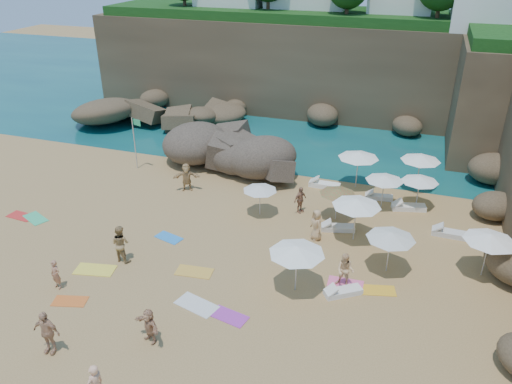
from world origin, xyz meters
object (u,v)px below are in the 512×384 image
(parasol_0, at_px, (258,146))
(parasol_1, at_px, (421,158))
(person_stand_2, at_px, (239,164))
(person_stand_5, at_px, (186,177))
(person_stand_3, at_px, (300,200))
(rock_outcrop, at_px, (238,169))
(person_stand_4, at_px, (316,225))
(person_stand_1, at_px, (121,243))
(lounger_0, at_px, (379,197))
(parasol_2, at_px, (359,155))
(flag_pole, at_px, (135,137))

(parasol_0, distance_m, parasol_1, 10.37)
(person_stand_2, distance_m, person_stand_5, 3.93)
(parasol_1, xyz_separation_m, person_stand_3, (-6.28, -5.37, -1.33))
(rock_outcrop, xyz_separation_m, parasol_1, (11.84, 0.88, 2.13))
(parasol_0, bearing_deg, person_stand_4, -51.22)
(person_stand_1, xyz_separation_m, person_stand_4, (8.62, 5.00, -0.10))
(lounger_0, xyz_separation_m, person_stand_2, (-9.35, 0.55, 0.65))
(lounger_0, relative_size, person_stand_5, 0.93)
(rock_outcrop, relative_size, person_stand_2, 4.59)
(rock_outcrop, xyz_separation_m, person_stand_4, (7.07, -7.05, 0.86))
(parasol_1, relative_size, person_stand_1, 1.27)
(parasol_0, xyz_separation_m, parasol_1, (10.32, 1.02, 0.13))
(parasol_0, height_order, parasol_1, parasol_1)
(parasol_0, bearing_deg, person_stand_3, -47.13)
(rock_outcrop, height_order, parasol_0, parasol_0)
(rock_outcrop, height_order, person_stand_1, person_stand_1)
(person_stand_5, bearing_deg, parasol_1, -5.68)
(parasol_2, height_order, person_stand_1, parasol_2)
(person_stand_2, bearing_deg, parasol_1, -142.58)
(rock_outcrop, height_order, parasol_2, parasol_2)
(parasol_2, distance_m, person_stand_5, 10.85)
(person_stand_1, distance_m, person_stand_5, 8.10)
(person_stand_1, xyz_separation_m, person_stand_3, (7.11, 7.56, -0.17))
(person_stand_4, bearing_deg, parasol_0, 178.36)
(flag_pole, bearing_deg, parasol_2, 7.51)
(person_stand_4, bearing_deg, person_stand_5, -149.37)
(person_stand_1, height_order, person_stand_4, person_stand_1)
(flag_pole, relative_size, parasol_0, 1.59)
(parasol_0, xyz_separation_m, lounger_0, (8.22, -1.20, -1.87))
(flag_pole, relative_size, lounger_0, 2.21)
(parasol_0, height_order, person_stand_3, parasol_0)
(person_stand_3, bearing_deg, lounger_0, -24.04)
(rock_outcrop, xyz_separation_m, parasol_0, (1.52, -0.14, 2.00))
(flag_pole, relative_size, person_stand_4, 2.12)
(rock_outcrop, bearing_deg, flag_pole, -162.66)
(person_stand_2, relative_size, person_stand_5, 0.87)
(lounger_0, distance_m, person_stand_5, 11.97)
(parasol_1, distance_m, person_stand_4, 9.34)
(lounger_0, height_order, person_stand_5, person_stand_5)
(parasol_1, xyz_separation_m, person_stand_1, (-13.39, -12.93, -1.16))
(parasol_1, height_order, person_stand_4, parasol_1)
(parasol_1, height_order, person_stand_3, parasol_1)
(parasol_0, bearing_deg, parasol_1, 5.65)
(parasol_1, bearing_deg, rock_outcrop, -175.73)
(lounger_0, bearing_deg, person_stand_1, -143.80)
(person_stand_3, xyz_separation_m, person_stand_4, (1.52, -2.57, 0.07))
(parasol_1, distance_m, person_stand_3, 8.37)
(person_stand_5, bearing_deg, lounger_0, -12.38)
(lounger_0, distance_m, person_stand_4, 6.35)
(person_stand_2, relative_size, person_stand_4, 0.90)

